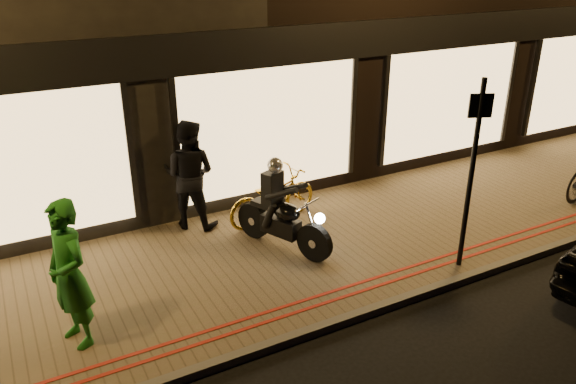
% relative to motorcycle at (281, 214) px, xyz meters
% --- Properties ---
extents(ground, '(90.00, 90.00, 0.00)m').
position_rel_motorcycle_xyz_m(ground, '(0.69, -2.20, -0.73)').
color(ground, black).
rests_on(ground, ground).
extents(sidewalk, '(50.00, 4.00, 0.12)m').
position_rel_motorcycle_xyz_m(sidewalk, '(0.69, -0.20, -0.67)').
color(sidewalk, brown).
rests_on(sidewalk, ground).
extents(kerb_stone, '(50.00, 0.14, 0.12)m').
position_rel_motorcycle_xyz_m(kerb_stone, '(0.69, -2.15, -0.67)').
color(kerb_stone, '#59544C').
rests_on(kerb_stone, ground).
extents(red_kerb_lines, '(50.00, 0.26, 0.01)m').
position_rel_motorcycle_xyz_m(red_kerb_lines, '(0.69, -1.65, -0.61)').
color(red_kerb_lines, '#9A1C0E').
rests_on(red_kerb_lines, sidewalk).
extents(motorcycle, '(0.91, 1.83, 1.59)m').
position_rel_motorcycle_xyz_m(motorcycle, '(0.00, 0.00, 0.00)').
color(motorcycle, black).
rests_on(motorcycle, sidewalk).
extents(sign_post, '(0.33, 0.17, 3.00)m').
position_rel_motorcycle_xyz_m(sign_post, '(2.24, -1.85, 1.06)').
color(sign_post, black).
rests_on(sign_post, sidewalk).
extents(bicycle_gold, '(1.93, 0.92, 0.97)m').
position_rel_motorcycle_xyz_m(bicycle_gold, '(0.33, 0.98, -0.13)').
color(bicycle_gold, gold).
rests_on(bicycle_gold, sidewalk).
extents(person_green, '(0.69, 0.84, 1.96)m').
position_rel_motorcycle_xyz_m(person_green, '(-3.43, -0.94, 0.37)').
color(person_green, '#1C6A1D').
rests_on(person_green, sidewalk).
extents(person_dark, '(1.22, 1.20, 1.98)m').
position_rel_motorcycle_xyz_m(person_dark, '(-1.03, 1.52, 0.38)').
color(person_dark, black).
rests_on(person_dark, sidewalk).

